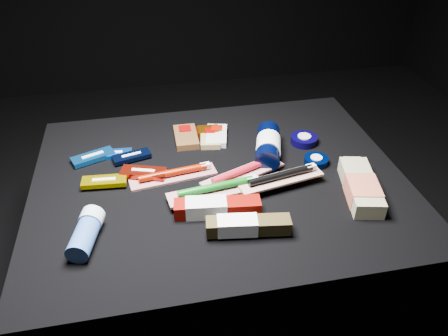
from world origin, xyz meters
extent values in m
plane|color=black|center=(0.00, 0.00, 0.00)|extent=(3.00, 3.00, 0.00)
cube|color=black|center=(0.00, 0.00, 0.20)|extent=(0.98, 0.78, 0.40)
cube|color=#0D4BAE|center=(-0.28, 0.16, 0.41)|extent=(0.11, 0.05, 0.01)
cube|color=silver|center=(-0.28, 0.16, 0.41)|extent=(0.06, 0.01, 0.01)
cube|color=#0D4B90|center=(-0.33, 0.15, 0.41)|extent=(0.13, 0.08, 0.01)
cube|color=silver|center=(-0.33, 0.15, 0.41)|extent=(0.06, 0.03, 0.02)
cube|color=black|center=(-0.23, 0.13, 0.41)|extent=(0.11, 0.06, 0.01)
cube|color=silver|center=(-0.23, 0.13, 0.41)|extent=(0.05, 0.02, 0.01)
cube|color=#BEA900|center=(-0.30, 0.02, 0.41)|extent=(0.12, 0.05, 0.01)
cube|color=white|center=(-0.30, 0.02, 0.42)|extent=(0.06, 0.02, 0.02)
cube|color=#6B1208|center=(-0.20, 0.04, 0.42)|extent=(0.13, 0.08, 0.01)
cube|color=beige|center=(-0.20, 0.04, 0.42)|extent=(0.06, 0.03, 0.02)
cube|color=#543319|center=(-0.06, 0.21, 0.41)|extent=(0.07, 0.12, 0.02)
cube|color=#640204|center=(-0.06, 0.24, 0.41)|extent=(0.04, 0.04, 0.02)
cube|color=silver|center=(0.03, 0.20, 0.41)|extent=(0.08, 0.12, 0.02)
cube|color=#730E02|center=(0.04, 0.23, 0.41)|extent=(0.04, 0.04, 0.02)
cube|color=#9C8451|center=(0.01, 0.19, 0.41)|extent=(0.07, 0.11, 0.02)
cube|color=#690200|center=(0.01, 0.22, 0.41)|extent=(0.04, 0.04, 0.02)
cube|color=maroon|center=(-0.02, 0.23, 0.41)|extent=(0.15, 0.05, 0.02)
cube|color=#A46109|center=(0.01, 0.23, 0.41)|extent=(0.07, 0.05, 0.02)
cylinder|color=black|center=(0.15, 0.07, 0.43)|extent=(0.11, 0.18, 0.07)
cylinder|color=silver|center=(0.15, 0.07, 0.43)|extent=(0.09, 0.09, 0.07)
cylinder|color=black|center=(0.18, 0.16, 0.43)|extent=(0.03, 0.03, 0.02)
cube|color=black|center=(0.19, 0.18, 0.43)|extent=(0.03, 0.03, 0.01)
cylinder|color=black|center=(0.28, 0.12, 0.41)|extent=(0.08, 0.08, 0.02)
cylinder|color=beige|center=(0.28, 0.12, 0.41)|extent=(0.04, 0.04, 0.02)
cylinder|color=black|center=(0.28, 0.01, 0.41)|extent=(0.07, 0.07, 0.02)
cylinder|color=silver|center=(0.28, 0.01, 0.41)|extent=(0.03, 0.03, 0.02)
cube|color=tan|center=(0.34, -0.14, 0.42)|extent=(0.11, 0.22, 0.04)
cube|color=#C86349|center=(0.33, -0.16, 0.42)|extent=(0.09, 0.11, 0.04)
cube|color=tan|center=(0.36, -0.04, 0.42)|extent=(0.05, 0.03, 0.03)
cylinder|color=#315AA5|center=(-0.34, -0.20, 0.42)|extent=(0.07, 0.11, 0.05)
cylinder|color=#ACBDD0|center=(-0.32, -0.14, 0.43)|extent=(0.06, 0.05, 0.05)
cube|color=#ACA6A0|center=(-0.12, 0.02, 0.40)|extent=(0.24, 0.09, 0.01)
cylinder|color=#701100|center=(-0.12, 0.02, 0.42)|extent=(0.18, 0.04, 0.02)
cube|color=white|center=(-0.03, 0.03, 0.42)|extent=(0.03, 0.02, 0.01)
cube|color=silver|center=(0.06, -0.01, 0.41)|extent=(0.24, 0.14, 0.01)
cylinder|color=maroon|center=(0.06, -0.01, 0.42)|extent=(0.18, 0.09, 0.02)
cube|color=beige|center=(0.15, 0.02, 0.43)|extent=(0.03, 0.02, 0.01)
cube|color=#B5AEA9|center=(-0.02, -0.08, 0.42)|extent=(0.25, 0.09, 0.01)
cylinder|color=#094F10|center=(-0.02, -0.08, 0.43)|extent=(0.20, 0.05, 0.02)
cube|color=beige|center=(0.07, -0.07, 0.43)|extent=(0.03, 0.02, 0.01)
cube|color=silver|center=(0.15, -0.07, 0.42)|extent=(0.23, 0.10, 0.01)
cylinder|color=black|center=(0.15, -0.07, 0.44)|extent=(0.18, 0.05, 0.02)
cube|color=silver|center=(0.23, -0.06, 0.44)|extent=(0.03, 0.02, 0.01)
cube|color=#6D0700|center=(-0.03, -0.14, 0.42)|extent=(0.21, 0.07, 0.04)
cube|color=silver|center=(-0.06, -0.14, 0.42)|extent=(0.10, 0.06, 0.04)
cube|color=#372C12|center=(0.02, -0.22, 0.42)|extent=(0.19, 0.07, 0.03)
cube|color=white|center=(0.00, -0.22, 0.42)|extent=(0.10, 0.06, 0.04)
camera|label=1|loc=(-0.17, -0.92, 1.10)|focal=35.00mm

